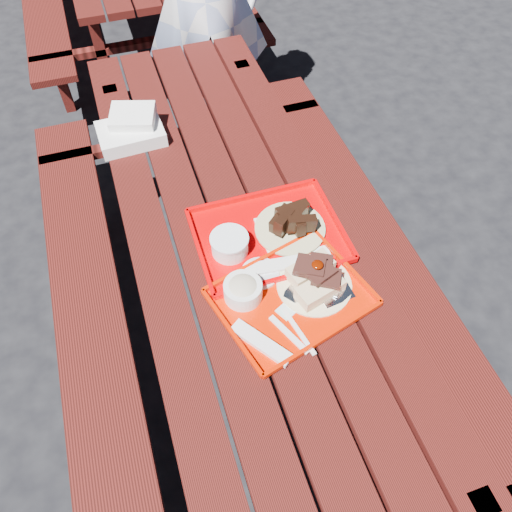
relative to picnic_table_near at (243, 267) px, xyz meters
The scene contains 5 objects.
ground 0.56m from the picnic_table_near, ahead, with size 60.00×60.00×0.00m, color black.
picnic_table_near is the anchor object (origin of this frame).
near_tray 0.36m from the picnic_table_near, 77.95° to the right, with size 0.51×0.44×0.14m.
far_tray 0.23m from the picnic_table_near, 35.60° to the right, with size 0.49×0.38×0.08m.
white_cloth 0.70m from the picnic_table_near, 113.10° to the left, with size 0.25×0.22×0.10m.
Camera 1 is at (-0.29, -1.02, 2.04)m, focal length 35.00 mm.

